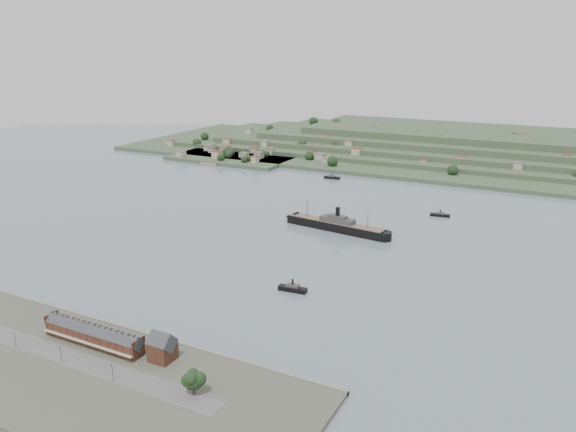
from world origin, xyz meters
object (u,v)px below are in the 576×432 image
at_px(gabled_building, 162,347).
at_px(steamship, 333,225).
at_px(fig_tree, 193,380).
at_px(terrace_row, 93,335).
at_px(tugboat, 293,288).

distance_m(gabled_building, steamship, 210.76).
xyz_separation_m(steamship, fig_tree, (34.88, -225.42, 4.40)).
xyz_separation_m(terrace_row, gabled_building, (37.50, 4.02, 1.34)).
distance_m(gabled_building, fig_tree, 31.62).
xyz_separation_m(gabled_building, tugboat, (16.64, 95.26, -6.33)).
relative_size(steamship, fig_tree, 8.70).
distance_m(tugboat, fig_tree, 110.86).
bearing_deg(fig_tree, terrace_row, 170.63).
distance_m(steamship, fig_tree, 228.15).
bearing_deg(terrace_row, steamship, 81.90).
xyz_separation_m(gabled_building, steamship, (-6.95, 210.61, -4.06)).
bearing_deg(tugboat, steamship, 101.56).
bearing_deg(fig_tree, gabled_building, 152.06).
bearing_deg(tugboat, terrace_row, -118.60).
bearing_deg(tugboat, fig_tree, -84.14).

